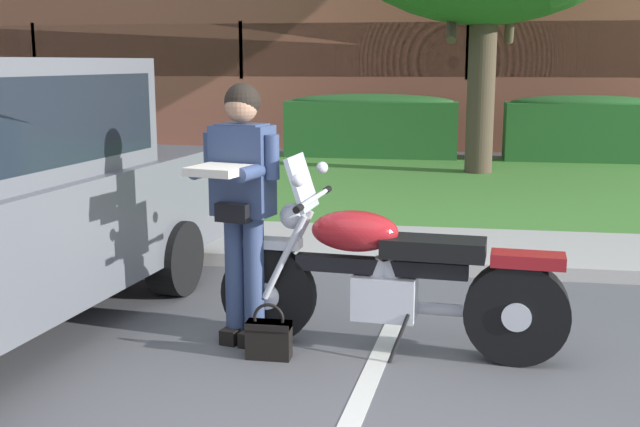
# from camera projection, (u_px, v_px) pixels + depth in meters

# --- Properties ---
(ground_plane) EXTENTS (140.00, 140.00, 0.00)m
(ground_plane) POSITION_uv_depth(u_px,v_px,m) (356.00, 420.00, 4.07)
(ground_plane) COLOR #565659
(curb_strip) EXTENTS (60.00, 0.20, 0.12)m
(curb_strip) POSITION_uv_depth(u_px,v_px,m) (397.00, 265.00, 6.95)
(curb_strip) COLOR #B7B2A8
(curb_strip) RESTS_ON ground
(concrete_walk) EXTENTS (60.00, 1.50, 0.08)m
(concrete_walk) POSITION_uv_depth(u_px,v_px,m) (403.00, 245.00, 7.78)
(concrete_walk) COLOR #B7B2A8
(concrete_walk) RESTS_ON ground
(grass_lawn) EXTENTS (60.00, 6.50, 0.06)m
(grass_lawn) POSITION_uv_depth(u_px,v_px,m) (419.00, 185.00, 11.65)
(grass_lawn) COLOR #478433
(grass_lawn) RESTS_ON ground
(stall_stripe_1) EXTENTS (0.41, 4.40, 0.01)m
(stall_stripe_1) POSITION_uv_depth(u_px,v_px,m) (359.00, 403.00, 4.26)
(stall_stripe_1) COLOR silver
(stall_stripe_1) RESTS_ON ground
(motorcycle) EXTENTS (2.24, 0.82, 1.26)m
(motorcycle) POSITION_uv_depth(u_px,v_px,m) (401.00, 278.00, 4.94)
(motorcycle) COLOR black
(motorcycle) RESTS_ON ground
(rider_person) EXTENTS (0.53, 0.64, 1.70)m
(rider_person) POSITION_uv_depth(u_px,v_px,m) (241.00, 193.00, 5.01)
(rider_person) COLOR black
(rider_person) RESTS_ON ground
(handbag) EXTENTS (0.28, 0.13, 0.36)m
(handbag) POSITION_uv_depth(u_px,v_px,m) (269.00, 336.00, 4.90)
(handbag) COLOR black
(handbag) RESTS_ON ground
(hedge_left) EXTENTS (3.24, 0.90, 1.24)m
(hedge_left) POSITION_uv_depth(u_px,v_px,m) (371.00, 125.00, 14.85)
(hedge_left) COLOR #286028
(hedge_left) RESTS_ON ground
(hedge_center_left) EXTENTS (2.86, 0.90, 1.24)m
(hedge_center_left) POSITION_uv_depth(u_px,v_px,m) (585.00, 128.00, 14.22)
(hedge_center_left) COLOR #286028
(hedge_center_left) RESTS_ON ground
(brick_building) EXTENTS (28.10, 10.27, 3.98)m
(brick_building) POSITION_uv_depth(u_px,v_px,m) (464.00, 56.00, 20.70)
(brick_building) COLOR #93513D
(brick_building) RESTS_ON ground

